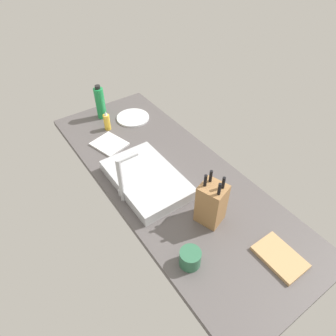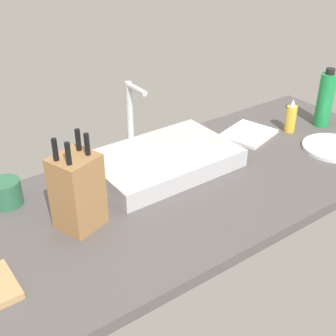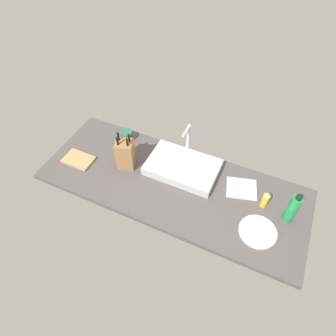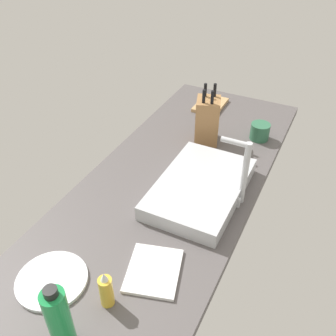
% 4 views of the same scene
% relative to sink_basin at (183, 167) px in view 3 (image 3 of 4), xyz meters
% --- Properties ---
extents(countertop_slab, '(1.77, 0.68, 0.04)m').
position_rel_sink_basin_xyz_m(countertop_slab, '(-0.02, -0.13, -0.05)').
color(countertop_slab, '#514C4C').
rests_on(countertop_slab, ground).
extents(sink_basin, '(0.48, 0.31, 0.06)m').
position_rel_sink_basin_xyz_m(sink_basin, '(0.00, 0.00, 0.00)').
color(sink_basin, '#B7BABF').
rests_on(sink_basin, countertop_slab).
extents(faucet, '(0.06, 0.11, 0.27)m').
position_rel_sink_basin_xyz_m(faucet, '(-0.03, 0.15, 0.12)').
color(faucet, '#B7BABF').
rests_on(faucet, countertop_slab).
extents(knife_block, '(0.14, 0.14, 0.28)m').
position_rel_sink_basin_xyz_m(knife_block, '(-0.37, -0.12, 0.08)').
color(knife_block, '#9E7042').
rests_on(knife_block, countertop_slab).
extents(cutting_board, '(0.21, 0.14, 0.02)m').
position_rel_sink_basin_xyz_m(cutting_board, '(-0.70, -0.23, -0.02)').
color(cutting_board, tan).
rests_on(cutting_board, countertop_slab).
extents(soap_bottle, '(0.04, 0.04, 0.13)m').
position_rel_sink_basin_xyz_m(soap_bottle, '(0.57, -0.06, 0.03)').
color(soap_bottle, gold).
rests_on(soap_bottle, countertop_slab).
extents(water_bottle, '(0.06, 0.06, 0.24)m').
position_rel_sink_basin_xyz_m(water_bottle, '(0.72, -0.09, 0.08)').
color(water_bottle, '#1E8E47').
rests_on(water_bottle, countertop_slab).
extents(dinner_plate, '(0.22, 0.22, 0.01)m').
position_rel_sink_basin_xyz_m(dinner_plate, '(0.58, -0.25, -0.02)').
color(dinner_plate, white).
rests_on(dinner_plate, countertop_slab).
extents(dish_towel, '(0.23, 0.21, 0.01)m').
position_rel_sink_basin_xyz_m(dish_towel, '(0.41, 0.01, -0.02)').
color(dish_towel, white).
rests_on(dish_towel, countertop_slab).
extents(coffee_mug, '(0.09, 0.09, 0.08)m').
position_rel_sink_basin_xyz_m(coffee_mug, '(-0.50, 0.10, 0.01)').
color(coffee_mug, '#2D6647').
rests_on(coffee_mug, countertop_slab).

